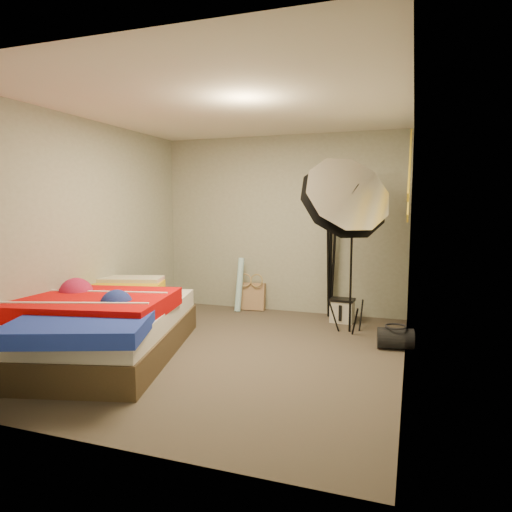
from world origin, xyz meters
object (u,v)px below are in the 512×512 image
at_px(tote_bag, 252,296).
at_px(photo_umbrella, 343,201).
at_px(duffel_bag, 395,339).
at_px(bed, 99,323).
at_px(camera_tripod, 330,260).
at_px(wrapping_roll, 239,284).
at_px(camera_case, 342,311).

xyz_separation_m(tote_bag, photo_umbrella, (1.44, -0.92, 1.37)).
height_order(duffel_bag, bed, bed).
height_order(tote_bag, camera_tripod, camera_tripod).
height_order(wrapping_roll, camera_case, wrapping_roll).
relative_size(tote_bag, camera_case, 1.37).
height_order(wrapping_roll, duffel_bag, wrapping_roll).
xyz_separation_m(wrapping_roll, photo_umbrella, (1.58, -0.80, 1.19)).
bearing_deg(tote_bag, bed, -113.21).
xyz_separation_m(tote_bag, bed, (-0.80, -2.41, 0.13)).
bearing_deg(duffel_bag, bed, -164.48).
distance_m(camera_case, duffel_bag, 1.17).
distance_m(wrapping_roll, camera_tripod, 1.36).
xyz_separation_m(tote_bag, camera_case, (1.36, -0.29, -0.05)).
height_order(camera_case, camera_tripod, camera_tripod).
bearing_deg(wrapping_roll, photo_umbrella, -26.75).
distance_m(bed, camera_tripod, 3.11).
height_order(tote_bag, wrapping_roll, wrapping_roll).
bearing_deg(photo_umbrella, duffel_bag, -26.09).
height_order(duffel_bag, camera_tripod, camera_tripod).
xyz_separation_m(wrapping_roll, camera_case, (1.50, -0.16, -0.24)).
distance_m(wrapping_roll, camera_case, 1.53).
xyz_separation_m(duffel_bag, photo_umbrella, (-0.63, 0.31, 1.46)).
bearing_deg(tote_bag, duffel_bag, -35.60).
relative_size(bed, camera_tripod, 1.91).
height_order(tote_bag, duffel_bag, tote_bag).
relative_size(wrapping_roll, photo_umbrella, 0.35).
bearing_deg(camera_case, camera_tripod, 133.56).
bearing_deg(wrapping_roll, bed, -106.18).
xyz_separation_m(tote_bag, wrapping_roll, (-0.14, -0.13, 0.19)).
relative_size(wrapping_roll, camera_case, 2.68).
distance_m(tote_bag, camera_tripod, 1.29).
distance_m(wrapping_roll, photo_umbrella, 2.13).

